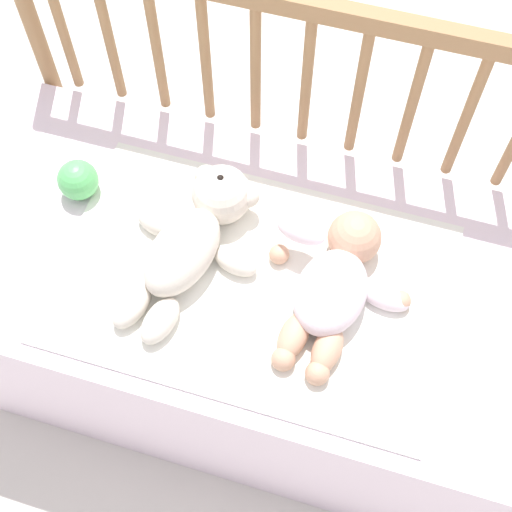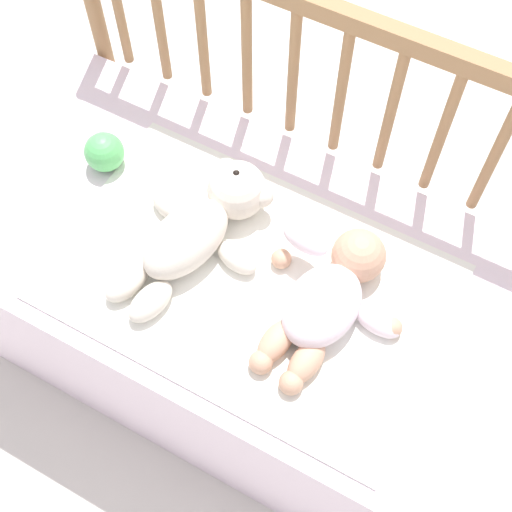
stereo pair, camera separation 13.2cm
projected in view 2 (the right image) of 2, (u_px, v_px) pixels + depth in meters
name	position (u px, v px, depth m)	size (l,w,h in m)	color
ground_plane	(258.00, 359.00, 1.82)	(12.00, 12.00, 0.00)	silver
crib_mattress	(259.00, 319.00, 1.60)	(1.21, 0.62, 0.51)	silver
crib_rail	(338.00, 111.00, 1.42)	(1.21, 0.04, 0.87)	#997047
blanket	(247.00, 281.00, 1.36)	(0.74, 0.48, 0.01)	white
teddy_bear	(202.00, 225.00, 1.36)	(0.27, 0.39, 0.12)	silver
baby	(328.00, 298.00, 1.29)	(0.28, 0.34, 0.10)	white
toy_ball	(104.00, 152.00, 1.46)	(0.08, 0.08, 0.08)	#59BF66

